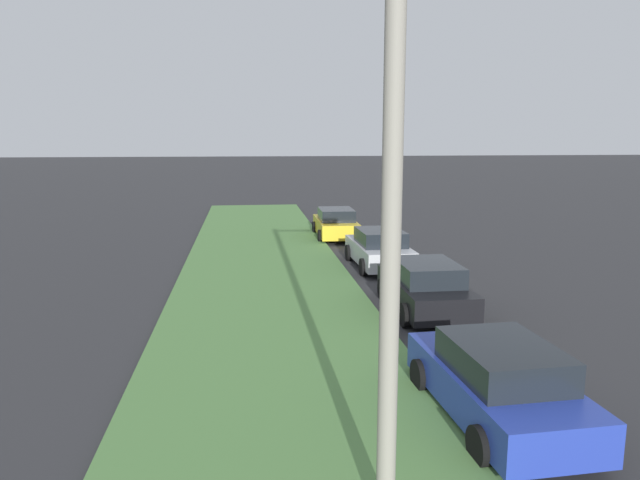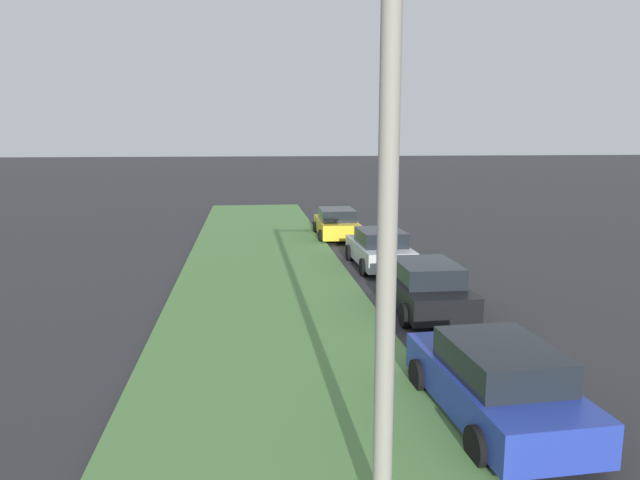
% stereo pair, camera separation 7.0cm
% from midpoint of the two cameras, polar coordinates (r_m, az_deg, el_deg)
% --- Properties ---
extents(grass_median, '(60.00, 6.00, 0.12)m').
position_cam_midpoint_polar(grass_median, '(12.92, -4.02, -12.15)').
color(grass_median, '#517F42').
rests_on(grass_median, ground).
extents(parked_car_blue, '(4.38, 2.17, 1.47)m').
position_cam_midpoint_polar(parked_car_blue, '(10.93, 16.88, -13.10)').
color(parked_car_blue, '#23389E').
rests_on(parked_car_blue, ground).
extents(parked_car_black, '(4.32, 2.05, 1.47)m').
position_cam_midpoint_polar(parked_car_black, '(16.97, 10.27, -4.53)').
color(parked_car_black, black).
rests_on(parked_car_black, ground).
extents(parked_car_silver, '(4.33, 2.08, 1.47)m').
position_cam_midpoint_polar(parked_car_silver, '(22.45, 5.89, -0.87)').
color(parked_car_silver, '#B2B5BA').
rests_on(parked_car_silver, ground).
extents(parked_car_yellow, '(4.33, 2.08, 1.47)m').
position_cam_midpoint_polar(parked_car_yellow, '(28.80, 1.68, 1.59)').
color(parked_car_yellow, gold).
rests_on(parked_car_yellow, ground).
extents(streetlight, '(0.38, 2.87, 7.50)m').
position_cam_midpoint_polar(streetlight, '(6.87, 9.83, 5.37)').
color(streetlight, gray).
rests_on(streetlight, ground).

